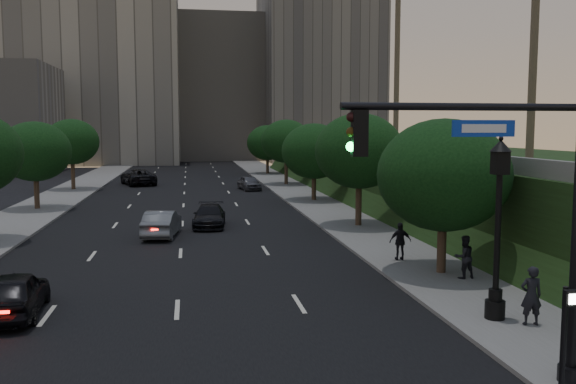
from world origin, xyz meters
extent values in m
plane|color=black|center=(0.00, 0.00, 0.00)|extent=(160.00, 160.00, 0.00)
cube|color=black|center=(0.00, 30.00, 0.01)|extent=(16.00, 140.00, 0.02)
cube|color=slate|center=(10.25, 30.00, 0.07)|extent=(4.50, 140.00, 0.15)
cube|color=slate|center=(-10.25, 30.00, 0.07)|extent=(4.50, 140.00, 0.15)
cube|color=black|center=(22.00, 28.00, 2.00)|extent=(18.00, 90.00, 4.00)
cube|color=slate|center=(13.50, 28.00, 4.35)|extent=(0.35, 90.00, 0.70)
cube|color=gray|center=(-14.00, 92.00, 16.00)|extent=(26.00, 20.00, 32.00)
cube|color=#9D9A90|center=(6.00, 102.00, 13.00)|extent=(22.00, 18.00, 26.00)
cube|color=slate|center=(24.00, 96.00, 18.00)|extent=(20.00, 22.00, 36.00)
cylinder|color=#38281C|center=(10.30, 8.00, 1.43)|extent=(0.36, 0.36, 2.86)
ellipsoid|color=black|center=(10.30, 8.00, 4.03)|extent=(5.20, 5.20, 4.42)
cylinder|color=#38281C|center=(10.30, 20.00, 1.61)|extent=(0.36, 0.36, 3.21)
ellipsoid|color=black|center=(10.30, 20.00, 4.53)|extent=(5.20, 5.20, 4.42)
cylinder|color=#38281C|center=(10.30, 33.00, 1.43)|extent=(0.36, 0.36, 2.86)
ellipsoid|color=black|center=(10.30, 33.00, 4.03)|extent=(5.20, 5.20, 4.42)
cylinder|color=#38281C|center=(10.30, 47.00, 1.61)|extent=(0.36, 0.36, 3.21)
ellipsoid|color=black|center=(10.30, 47.00, 4.53)|extent=(5.20, 5.20, 4.42)
cylinder|color=#38281C|center=(10.30, 62.00, 1.43)|extent=(0.36, 0.36, 2.86)
ellipsoid|color=black|center=(10.30, 62.00, 4.03)|extent=(5.20, 5.20, 4.42)
cylinder|color=#38281C|center=(-10.30, 31.00, 1.50)|extent=(0.36, 0.36, 2.99)
ellipsoid|color=black|center=(-10.30, 31.00, 4.22)|extent=(5.00, 5.00, 4.25)
cylinder|color=#38281C|center=(-10.30, 45.00, 1.63)|extent=(0.36, 0.36, 3.26)
ellipsoid|color=black|center=(-10.30, 45.00, 4.59)|extent=(5.00, 5.00, 4.25)
cylinder|color=#4C4233|center=(17.50, 14.00, 10.00)|extent=(0.40, 0.40, 12.00)
cylinder|color=#4C4233|center=(16.00, 30.00, 11.25)|extent=(0.40, 0.40, 14.50)
cylinder|color=black|center=(8.90, -2.42, 0.25)|extent=(0.56, 0.56, 0.50)
cylinder|color=black|center=(6.20, -2.42, 6.30)|extent=(5.40, 0.16, 0.16)
cube|color=black|center=(3.90, -2.42, 5.75)|extent=(0.32, 0.22, 0.95)
sphere|color=black|center=(3.72, -2.42, 6.08)|extent=(0.20, 0.20, 0.20)
sphere|color=#3F2B0A|center=(3.72, -2.42, 5.78)|extent=(0.20, 0.20, 0.20)
sphere|color=#19F24C|center=(3.72, -2.42, 5.48)|extent=(0.20, 0.20, 0.20)
cube|color=#0E3AB7|center=(6.60, -2.42, 5.85)|extent=(1.40, 0.05, 0.35)
cylinder|color=black|center=(9.47, 2.12, 0.35)|extent=(0.60, 0.60, 0.70)
cylinder|color=black|center=(9.47, 2.12, 0.85)|extent=(0.40, 0.40, 0.40)
cylinder|color=black|center=(9.47, 2.12, 2.80)|extent=(0.18, 0.18, 3.60)
cube|color=black|center=(9.47, 2.12, 4.85)|extent=(0.42, 0.42, 0.70)
cone|color=black|center=(9.47, 2.12, 5.35)|extent=(0.64, 0.64, 0.35)
sphere|color=black|center=(9.47, 2.12, 5.55)|extent=(0.14, 0.14, 0.14)
cylinder|color=black|center=(8.33, -2.95, 1.25)|extent=(0.12, 0.12, 2.50)
cube|color=black|center=(8.33, -3.13, 2.30)|extent=(0.30, 0.14, 0.35)
cube|color=white|center=(8.33, -3.21, 2.30)|extent=(0.18, 0.02, 0.22)
imported|color=black|center=(-5.01, 5.19, 0.72)|extent=(1.97, 4.33, 1.44)
imported|color=slate|center=(-1.04, 18.70, 0.73)|extent=(2.07, 4.57, 1.45)
imported|color=black|center=(-4.74, 49.85, 0.82)|extent=(4.38, 6.46, 1.64)
imported|color=black|center=(1.61, 21.66, 0.65)|extent=(2.20, 4.63, 1.30)
imported|color=#4F5055|center=(6.08, 42.90, 0.69)|extent=(2.26, 4.25, 1.37)
imported|color=black|center=(10.21, 1.41, 1.02)|extent=(0.68, 0.49, 1.74)
imported|color=black|center=(10.74, 6.92, 0.98)|extent=(0.87, 0.72, 1.65)
imported|color=black|center=(9.46, 10.43, 0.97)|extent=(0.97, 0.42, 1.64)
camera|label=1|loc=(0.45, -14.48, 5.86)|focal=38.00mm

